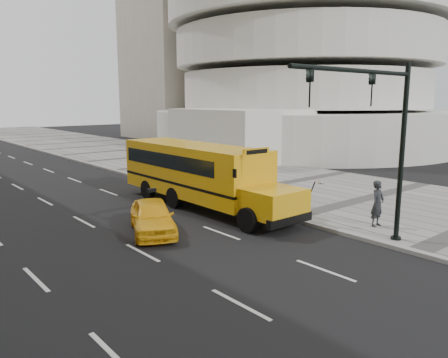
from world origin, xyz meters
TOP-DOWN VIEW (x-y plane):
  - ground at (0.00, 0.00)m, footprint 140.00×140.00m
  - sidewalk_museum at (12.00, 0.00)m, footprint 12.00×140.00m
  - curb_museum at (6.00, 0.00)m, footprint 0.30×140.00m
  - guggenheim at (29.37, 18.51)m, footprint 33.20×42.20m
  - school_bus at (4.50, -0.72)m, footprint 2.96×11.56m
  - taxi_near at (0.45, -3.29)m, footprint 3.04×4.19m
  - pedestrian at (7.59, -8.66)m, footprint 0.70×0.48m
  - traffic_signal at (5.19, -10.05)m, footprint 6.18×0.36m

SIDE VIEW (x-z plane):
  - ground at x=0.00m, z-range 0.00..0.00m
  - sidewalk_museum at x=12.00m, z-range 0.00..0.15m
  - curb_museum at x=6.00m, z-range 0.00..0.15m
  - taxi_near at x=0.45m, z-range 0.00..1.33m
  - pedestrian at x=7.59m, z-range 0.15..2.00m
  - school_bus at x=4.50m, z-range 0.17..3.36m
  - traffic_signal at x=5.19m, z-range 0.89..7.29m
  - guggenheim at x=29.37m, z-range -3.92..31.08m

